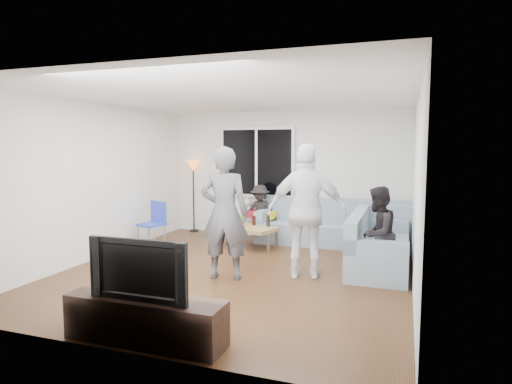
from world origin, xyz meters
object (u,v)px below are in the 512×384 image
at_px(side_chair, 151,225).
at_px(floor_lamp, 194,196).
at_px(sofa_right_section, 380,241).
at_px(spectator_back, 260,212).
at_px(player_right, 307,211).
at_px(tv_console, 145,320).
at_px(sofa_back_section, 317,222).
at_px(television, 144,268).
at_px(player_left, 225,213).
at_px(spectator_right, 377,234).
at_px(coffee_table, 247,237).

bearing_deg(side_chair, floor_lamp, 107.42).
distance_m(sofa_right_section, spectator_back, 2.81).
bearing_deg(player_right, tv_console, 57.66).
height_order(sofa_back_section, player_right, player_right).
bearing_deg(television, side_chair, 121.79).
xyz_separation_m(floor_lamp, player_left, (2.01, -2.95, 0.16)).
xyz_separation_m(sofa_right_section, side_chair, (-4.07, -0.00, 0.01)).
height_order(spectator_right, tv_console, spectator_right).
bearing_deg(floor_lamp, sofa_back_section, -6.39).
bearing_deg(floor_lamp, tv_console, -67.57).
bearing_deg(player_right, television, 57.66).
distance_m(coffee_table, side_chair, 1.78).
xyz_separation_m(player_left, player_right, (1.09, 0.44, 0.02)).
bearing_deg(television, coffee_table, 96.35).
xyz_separation_m(sofa_right_section, spectator_back, (-2.42, 1.41, 0.13)).
relative_size(sofa_back_section, player_right, 1.20).
relative_size(sofa_back_section, television, 2.24).
xyz_separation_m(side_chair, tv_console, (2.10, -3.39, -0.21)).
height_order(sofa_right_section, tv_console, sofa_right_section).
bearing_deg(sofa_back_section, sofa_right_section, -47.69).
height_order(spectator_right, spectator_back, spectator_right).
bearing_deg(spectator_back, coffee_table, -95.06).
xyz_separation_m(player_right, television, (-1.00, -2.57, -0.22)).
height_order(spectator_back, tv_console, spectator_back).
xyz_separation_m(floor_lamp, tv_console, (2.10, -5.09, -0.56)).
xyz_separation_m(floor_lamp, television, (2.10, -5.09, -0.04)).
xyz_separation_m(side_chair, spectator_right, (4.07, -0.66, 0.24)).
height_order(floor_lamp, television, floor_lamp).
height_order(sofa_back_section, floor_lamp, floor_lamp).
relative_size(side_chair, player_left, 0.46).
relative_size(sofa_right_section, television, 1.95).
relative_size(floor_lamp, spectator_back, 1.41).
distance_m(player_left, spectator_right, 2.16).
relative_size(sofa_right_section, coffee_table, 1.82).
bearing_deg(sofa_back_section, floor_lamp, 173.61).
bearing_deg(coffee_table, player_left, -79.11).
distance_m(sofa_right_section, spectator_right, 0.70).
bearing_deg(player_left, sofa_back_section, -118.30).
xyz_separation_m(coffee_table, floor_lamp, (-1.65, 1.07, 0.58)).
bearing_deg(television, player_right, 68.72).
xyz_separation_m(spectator_right, television, (-1.97, -2.73, 0.07)).
height_order(player_right, tv_console, player_right).
bearing_deg(spectator_right, coffee_table, -98.29).
bearing_deg(player_left, sofa_right_section, -159.97).
distance_m(coffee_table, television, 4.07).
xyz_separation_m(player_left, spectator_right, (2.06, 0.59, -0.28)).
bearing_deg(sofa_back_section, player_left, -106.91).
bearing_deg(player_right, sofa_right_section, -150.85).
distance_m(sofa_back_section, player_right, 2.28).
height_order(side_chair, television, television).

